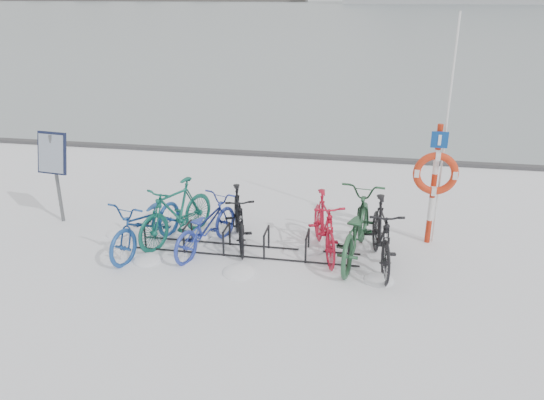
# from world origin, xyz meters

# --- Properties ---
(ground) EXTENTS (900.00, 900.00, 0.00)m
(ground) POSITION_xyz_m (0.00, 0.00, 0.00)
(ground) COLOR white
(ground) RESTS_ON ground
(ice_sheet) EXTENTS (400.00, 298.00, 0.02)m
(ice_sheet) POSITION_xyz_m (0.00, 155.00, 0.01)
(ice_sheet) COLOR #919EA4
(ice_sheet) RESTS_ON ground
(quay_edge) EXTENTS (400.00, 0.25, 0.10)m
(quay_edge) POSITION_xyz_m (0.00, 5.90, 0.05)
(quay_edge) COLOR #3F3F42
(quay_edge) RESTS_ON ground
(bike_rack) EXTENTS (4.00, 0.48, 0.46)m
(bike_rack) POSITION_xyz_m (0.00, 0.00, 0.18)
(bike_rack) COLOR black
(bike_rack) RESTS_ON ground
(info_board) EXTENTS (0.63, 0.30, 1.83)m
(info_board) POSITION_xyz_m (-3.95, 0.66, 1.32)
(info_board) COLOR #595B5E
(info_board) RESTS_ON ground
(lifebuoy_station) EXTENTS (0.78, 0.22, 4.03)m
(lifebuoy_station) POSITION_xyz_m (3.20, 0.93, 1.35)
(lifebuoy_station) COLOR #B0250E
(lifebuoy_station) RESTS_ON ground
(bike_0) EXTENTS (1.16, 2.12, 1.05)m
(bike_0) POSITION_xyz_m (-1.75, -0.17, 0.53)
(bike_0) COLOR #1D4892
(bike_0) RESTS_ON ground
(bike_1) EXTENTS (1.27, 1.98, 1.15)m
(bike_1) POSITION_xyz_m (-1.39, 0.31, 0.58)
(bike_1) COLOR #12594B
(bike_1) RESTS_ON ground
(bike_2) EXTENTS (1.18, 1.94, 0.96)m
(bike_2) POSITION_xyz_m (-0.74, 0.01, 0.48)
(bike_2) COLOR #283B9F
(bike_2) RESTS_ON ground
(bike_3) EXTENTS (1.03, 1.84, 1.06)m
(bike_3) POSITION_xyz_m (-0.22, 0.35, 0.53)
(bike_3) COLOR black
(bike_3) RESTS_ON ground
(bike_4) EXTENTS (0.99, 1.90, 1.10)m
(bike_4) POSITION_xyz_m (1.35, 0.25, 0.55)
(bike_4) COLOR #B6132A
(bike_4) RESTS_ON ground
(bike_5) EXTENTS (1.09, 2.30, 1.16)m
(bike_5) POSITION_xyz_m (1.88, 0.20, 0.58)
(bike_5) COLOR #275435
(bike_5) RESTS_ON ground
(bike_6) EXTENTS (0.78, 1.99, 1.16)m
(bike_6) POSITION_xyz_m (2.32, -0.04, 0.58)
(bike_6) COLOR black
(bike_6) RESTS_ON ground
(snow_drifts) EXTENTS (5.36, 1.74, 0.20)m
(snow_drifts) POSITION_xyz_m (-0.18, -0.27, 0.00)
(snow_drifts) COLOR white
(snow_drifts) RESTS_ON ground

